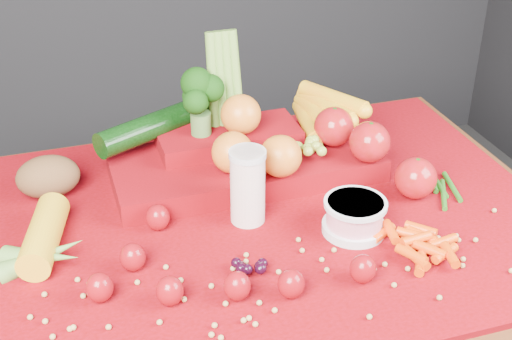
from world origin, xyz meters
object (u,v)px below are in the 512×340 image
object	(u,v)px
yogurt_bowl	(355,215)
produce_mound	(258,145)
table	(259,264)
milk_glass	(248,184)

from	to	relation	value
yogurt_bowl	produce_mound	bearing A→B (deg)	111.77
table	produce_mound	size ratio (longest dim) A/B	1.82
milk_glass	produce_mound	size ratio (longest dim) A/B	0.23
table	yogurt_bowl	size ratio (longest dim) A/B	9.84
produce_mound	yogurt_bowl	bearing A→B (deg)	-68.23
table	yogurt_bowl	xyz separation A→B (m)	(0.14, -0.09, 0.14)
yogurt_bowl	produce_mound	size ratio (longest dim) A/B	0.19
milk_glass	yogurt_bowl	bearing A→B (deg)	-28.42
table	yogurt_bowl	world-z (taller)	yogurt_bowl
table	milk_glass	bearing A→B (deg)	-179.68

